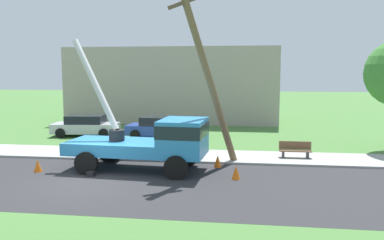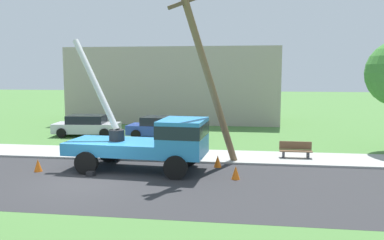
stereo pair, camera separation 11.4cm
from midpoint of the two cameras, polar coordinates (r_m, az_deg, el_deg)
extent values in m
plane|color=#477538|center=(28.02, -5.42, -2.08)|extent=(120.00, 120.00, 0.00)
cube|color=#2B2B2D|center=(16.81, -14.74, -8.50)|extent=(80.00, 7.42, 0.01)
cube|color=#9E9E99|center=(21.53, -9.51, -4.80)|extent=(80.00, 2.93, 0.10)
cube|color=#2D84C6|center=(18.40, -10.93, -3.78)|extent=(4.45, 2.68, 0.55)
cube|color=#2D84C6|center=(17.38, -1.46, -2.53)|extent=(2.05, 2.52, 1.60)
cube|color=#19232D|center=(17.32, -1.47, -1.38)|extent=(2.08, 2.54, 0.56)
cylinder|color=black|center=(18.30, -10.91, -2.16)|extent=(0.70, 0.70, 0.50)
cylinder|color=silver|center=(19.19, -13.89, 5.08)|extent=(2.80, 1.83, 4.26)
cube|color=black|center=(17.55, -14.50, -7.50)|extent=(0.32, 0.32, 0.20)
cube|color=black|center=(20.12, -10.89, -5.53)|extent=(0.32, 0.32, 0.20)
cylinder|color=black|center=(16.46, -2.53, -6.81)|extent=(1.00, 0.30, 1.00)
cylinder|color=black|center=(18.74, -0.76, -5.09)|extent=(1.00, 0.30, 1.00)
cylinder|color=black|center=(17.81, -15.09, -5.98)|extent=(1.00, 0.30, 1.00)
cylinder|color=black|center=(19.94, -12.02, -4.50)|extent=(1.00, 0.30, 1.00)
cylinder|color=brown|center=(18.19, 2.17, 6.26)|extent=(2.85, 2.65, 8.50)
cube|color=brown|center=(17.71, -1.14, 16.59)|extent=(1.39, 1.29, 0.80)
cone|color=orange|center=(16.60, 6.12, -7.51)|extent=(0.36, 0.36, 0.56)
cone|color=orange|center=(19.00, -21.41, -6.10)|extent=(0.36, 0.36, 0.56)
cone|color=orange|center=(18.56, 3.53, -5.92)|extent=(0.36, 0.36, 0.56)
cube|color=#B7B7BF|center=(28.24, -15.09, -1.10)|extent=(4.55, 2.21, 0.65)
cube|color=black|center=(28.16, -15.13, 0.11)|extent=(2.61, 1.88, 0.55)
cylinder|color=black|center=(27.01, -12.69, -1.88)|extent=(0.64, 0.22, 0.64)
cylinder|color=black|center=(28.74, -11.78, -1.32)|extent=(0.64, 0.22, 0.64)
cylinder|color=black|center=(27.90, -18.47, -1.79)|extent=(0.64, 0.22, 0.64)
cylinder|color=black|center=(29.57, -17.25, -1.26)|extent=(0.64, 0.22, 0.64)
cube|color=#263F99|center=(26.47, -4.66, -1.41)|extent=(4.52, 2.10, 0.65)
cube|color=black|center=(26.39, -4.68, -0.12)|extent=(2.57, 1.82, 0.55)
cylinder|color=black|center=(25.27, -2.06, -2.32)|extent=(0.64, 0.22, 0.64)
cylinder|color=black|center=(27.00, -1.16, -1.71)|extent=(0.64, 0.22, 0.64)
cylinder|color=black|center=(26.10, -8.28, -2.09)|extent=(0.64, 0.22, 0.64)
cylinder|color=black|center=(27.78, -7.02, -1.51)|extent=(0.64, 0.22, 0.64)
cube|color=brown|center=(20.68, 14.45, -4.30)|extent=(1.60, 0.44, 0.06)
cube|color=brown|center=(20.83, 14.40, -3.52)|extent=(1.60, 0.06, 0.40)
cube|color=#333338|center=(20.66, 12.77, -4.90)|extent=(0.10, 0.40, 0.45)
cube|color=#333338|center=(20.80, 16.07, -4.92)|extent=(0.10, 0.40, 0.45)
cube|color=#A5998C|center=(35.43, -2.72, 5.06)|extent=(18.00, 6.00, 6.40)
camera|label=1|loc=(0.06, -90.18, -0.02)|focal=37.19mm
camera|label=2|loc=(0.06, 89.82, 0.02)|focal=37.19mm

